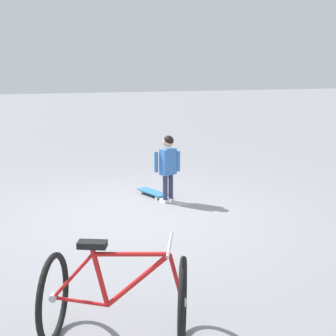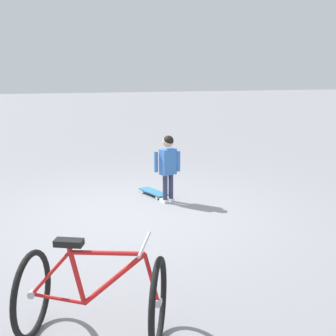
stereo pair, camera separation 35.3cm
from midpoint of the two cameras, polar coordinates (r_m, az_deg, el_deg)
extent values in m
plane|color=gray|center=(6.49, -2.57, -6.03)|extent=(50.00, 50.00, 0.00)
cylinder|color=#2D3351|center=(6.97, 1.08, -2.55)|extent=(0.08, 0.08, 0.42)
cube|color=white|center=(7.06, 0.93, -4.17)|extent=(0.13, 0.17, 0.05)
cylinder|color=#2D3351|center=(7.03, 1.80, -2.40)|extent=(0.08, 0.08, 0.42)
cube|color=white|center=(7.12, 1.64, -4.01)|extent=(0.13, 0.17, 0.05)
cube|color=#386BB7|center=(6.90, 1.47, 0.80)|extent=(0.28, 0.23, 0.40)
cylinder|color=#386BB7|center=(6.89, -0.07, 0.78)|extent=(0.06, 0.06, 0.32)
cylinder|color=#386BB7|center=(6.94, 2.79, 0.87)|extent=(0.06, 0.06, 0.32)
sphere|color=tan|center=(6.84, 1.48, 3.37)|extent=(0.17, 0.17, 0.17)
sphere|color=black|center=(6.83, 1.53, 3.49)|extent=(0.16, 0.16, 0.16)
cube|color=teal|center=(7.37, -0.50, -3.05)|extent=(0.43, 0.62, 0.02)
cube|color=#B7B7BC|center=(7.54, -1.46, -2.79)|extent=(0.11, 0.08, 0.02)
cube|color=#B7B7BC|center=(7.22, 0.49, -3.54)|extent=(0.11, 0.08, 0.02)
cylinder|color=beige|center=(7.50, -1.92, -3.06)|extent=(0.05, 0.06, 0.06)
cylinder|color=beige|center=(7.59, -1.00, -2.86)|extent=(0.05, 0.06, 0.06)
cylinder|color=beige|center=(7.18, 0.02, -3.82)|extent=(0.05, 0.06, 0.06)
cylinder|color=beige|center=(7.27, 0.96, -3.61)|extent=(0.05, 0.06, 0.06)
torus|color=black|center=(3.61, 1.65, -16.76)|extent=(0.27, 0.69, 0.71)
torus|color=black|center=(3.83, -14.31, -15.32)|extent=(0.27, 0.69, 0.71)
cylinder|color=#B7B7BC|center=(3.61, 1.65, -16.76)|extent=(0.08, 0.08, 0.06)
cylinder|color=#B7B7BC|center=(3.83, -14.31, -15.32)|extent=(0.08, 0.08, 0.06)
cylinder|color=red|center=(3.57, -4.02, -13.96)|extent=(0.50, 0.20, 0.48)
cylinder|color=red|center=(3.48, -4.90, -10.76)|extent=(0.57, 0.22, 0.06)
cylinder|color=red|center=(3.63, -8.73, -13.43)|extent=(0.14, 0.08, 0.48)
cylinder|color=red|center=(3.77, -11.12, -16.04)|extent=(0.42, 0.16, 0.08)
cylinder|color=red|center=(3.69, -12.04, -13.04)|extent=(0.34, 0.14, 0.40)
cylinder|color=red|center=(3.52, 0.84, -13.91)|extent=(0.13, 0.07, 0.41)
cube|color=black|center=(3.53, -9.68, -9.37)|extent=(0.24, 0.16, 0.05)
cylinder|color=#B7B7BC|center=(3.40, 0.00, -9.68)|extent=(0.17, 0.44, 0.02)
camera|label=1|loc=(0.18, -88.54, 0.35)|focal=47.91mm
camera|label=2|loc=(0.18, 91.46, -0.35)|focal=47.91mm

